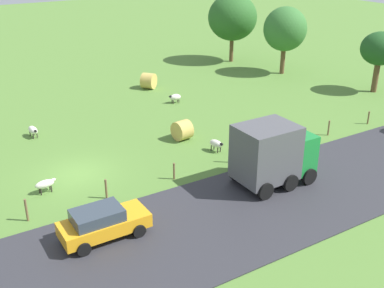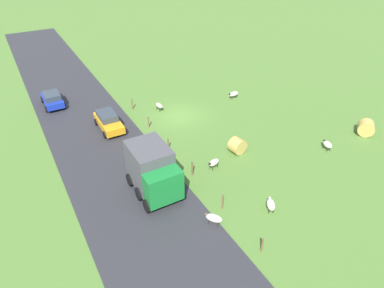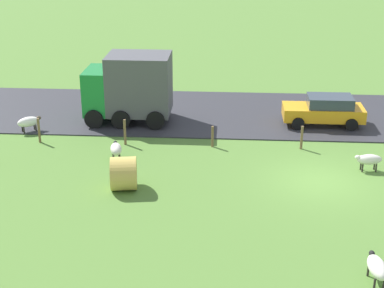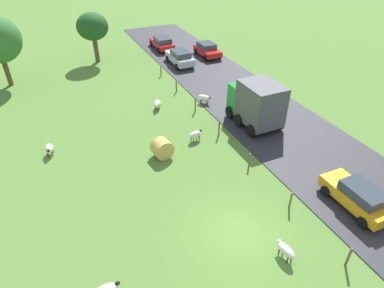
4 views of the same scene
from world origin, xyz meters
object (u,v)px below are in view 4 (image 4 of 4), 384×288
sheep_3 (286,250)px  tree_1 (92,27)px  car_1 (207,49)px  car_3 (180,57)px  car_4 (162,43)px  truck_0 (257,103)px  hay_bale_1 (162,148)px  sheep_5 (204,98)px  sheep_0 (195,134)px  sheep_2 (49,149)px  car_0 (358,196)px  sheep_1 (157,104)px

sheep_3 → tree_1: 30.94m
car_1 → car_3: bearing=-163.2°
car_4 → truck_0: bearing=-89.4°
sheep_3 → car_3: car_3 is taller
hay_bale_1 → tree_1: size_ratio=0.25×
sheep_5 → car_3: bearing=79.9°
sheep_5 → tree_1: tree_1 is taller
sheep_0 → car_4: car_4 is taller
sheep_2 → car_0: size_ratio=0.26×
sheep_2 → car_3: (14.89, 12.09, 0.39)m
tree_1 → car_3: bearing=-30.6°
sheep_3 → car_4: car_4 is taller
car_1 → hay_bale_1: bearing=-125.4°
sheep_2 → car_0: car_0 is taller
sheep_3 → car_3: (5.40, 25.79, 0.38)m
sheep_5 → car_3: 9.76m
sheep_2 → hay_bale_1: (7.02, -3.46, 0.17)m
tree_1 → sheep_0: bearing=-80.7°
sheep_0 → car_1: 18.27m
sheep_1 → car_0: 17.04m
hay_bale_1 → car_3: 17.44m
car_0 → car_1: 26.17m
tree_1 → car_4: 8.86m
sheep_0 → sheep_2: 10.25m
hay_bale_1 → car_1: bearing=54.6°
sheep_2 → car_3: bearing=39.1°
sheep_0 → hay_bale_1: (-2.90, -0.87, 0.14)m
sheep_0 → car_3: 15.51m
sheep_1 → car_3: (5.82, 8.81, 0.41)m
sheep_3 → hay_bale_1: hay_bale_1 is taller
tree_1 → sheep_3: bearing=-84.8°
hay_bale_1 → tree_1: tree_1 is taller
sheep_3 → car_4: size_ratio=0.27×
sheep_5 → sheep_0: bearing=-122.6°
sheep_0 → sheep_5: size_ratio=0.97×
car_0 → sheep_2: bearing=140.4°
sheep_1 → sheep_5: size_ratio=0.99×
sheep_0 → sheep_2: size_ratio=1.08×
sheep_1 → sheep_2: sheep_2 is taller
sheep_0 → car_3: car_3 is taller
car_3 → car_4: size_ratio=1.00×
sheep_3 → sheep_5: (3.68, 16.19, 0.04)m
sheep_3 → hay_bale_1: size_ratio=0.89×
sheep_2 → car_0: 19.77m
sheep_5 → truck_0: 5.49m
sheep_1 → tree_1: tree_1 is taller
sheep_0 → car_0: (5.30, -10.01, 0.33)m
sheep_2 → car_1: (18.92, 13.31, 0.33)m
sheep_0 → sheep_3: 11.11m
sheep_0 → sheep_2: (-9.92, 2.59, -0.03)m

